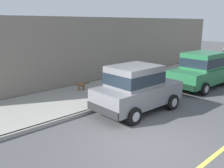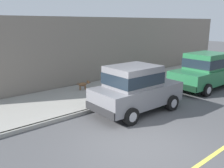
{
  "view_description": "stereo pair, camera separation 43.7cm",
  "coord_description": "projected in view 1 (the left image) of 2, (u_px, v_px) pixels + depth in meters",
  "views": [
    {
      "loc": [
        3.97,
        -5.14,
        3.49
      ],
      "look_at": [
        -3.56,
        1.8,
        0.85
      ],
      "focal_mm": 38.44,
      "sensor_mm": 36.0,
      "label": 1
    },
    {
      "loc": [
        4.26,
        -4.81,
        3.49
      ],
      "look_at": [
        -3.56,
        1.8,
        0.85
      ],
      "focal_mm": 38.44,
      "sensor_mm": 36.0,
      "label": 2
    }
  ],
  "objects": [
    {
      "name": "building_facade",
      "position": [
        123.0,
        48.0,
        15.61
      ],
      "size": [
        0.5,
        20.0,
        3.78
      ],
      "primitive_type": "cube",
      "color": "slate",
      "rests_on": "ground"
    },
    {
      "name": "sidewalk",
      "position": [
        60.0,
        102.0,
        10.62
      ],
      "size": [
        3.6,
        64.0,
        0.14
      ],
      "primitive_type": "cube",
      "color": "#99968E",
      "rests_on": "ground"
    },
    {
      "name": "car_green_sedan",
      "position": [
        203.0,
        70.0,
        13.12
      ],
      "size": [
        2.14,
        4.65,
        1.92
      ],
      "color": "#23663D",
      "rests_on": "ground"
    },
    {
      "name": "car_grey_hatchback",
      "position": [
        137.0,
        88.0,
        9.49
      ],
      "size": [
        2.0,
        3.83,
        1.88
      ],
      "color": "slate",
      "rests_on": "ground"
    },
    {
      "name": "lane_centre_line",
      "position": [
        200.0,
        168.0,
        5.93
      ],
      "size": [
        0.12,
        57.6,
        0.01
      ],
      "primitive_type": "cube",
      "color": "#E0D64C",
      "rests_on": "ground"
    },
    {
      "name": "curb",
      "position": [
        84.0,
        113.0,
        9.33
      ],
      "size": [
        0.16,
        64.0,
        0.14
      ],
      "primitive_type": "cube",
      "color": "gray",
      "rests_on": "ground"
    },
    {
      "name": "ground_plane",
      "position": [
        149.0,
        144.0,
        7.07
      ],
      "size": [
        80.0,
        80.0,
        0.0
      ],
      "primitive_type": "plane",
      "color": "#4C4C4F"
    },
    {
      "name": "dog_brown",
      "position": [
        82.0,
        84.0,
        12.19
      ],
      "size": [
        0.35,
        0.73,
        0.49
      ],
      "color": "brown",
      "rests_on": "sidewalk"
    }
  ]
}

